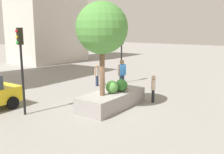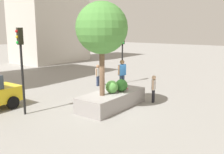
% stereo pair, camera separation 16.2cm
% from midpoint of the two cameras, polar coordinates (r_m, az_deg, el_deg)
% --- Properties ---
extents(ground_plane, '(120.00, 120.00, 0.00)m').
position_cam_midpoint_polar(ground_plane, '(14.74, -0.76, -6.85)').
color(ground_plane, gray).
extents(planter_ledge, '(4.42, 1.85, 0.88)m').
position_cam_midpoint_polar(planter_ledge, '(14.67, 0.32, -5.15)').
color(planter_ledge, gray).
rests_on(planter_ledge, ground).
extents(plaza_tree, '(2.75, 2.75, 5.02)m').
position_cam_midpoint_polar(plaza_tree, '(13.46, -1.99, 10.92)').
color(plaza_tree, brown).
rests_on(plaza_tree, planter_ledge).
extents(boxwood_shrub, '(0.72, 0.72, 0.72)m').
position_cam_midpoint_polar(boxwood_shrub, '(14.31, 0.28, -2.24)').
color(boxwood_shrub, '#4C8C3D').
rests_on(boxwood_shrub, planter_ledge).
extents(hedge_clump, '(0.72, 0.72, 0.72)m').
position_cam_midpoint_polar(hedge_clump, '(14.71, 2.46, -1.89)').
color(hedge_clump, '#2D6628').
rests_on(hedge_clump, planter_ledge).
extents(skateboard, '(0.82, 0.48, 0.07)m').
position_cam_midpoint_polar(skateboard, '(15.11, 2.56, -2.73)').
color(skateboard, '#A51E1E').
rests_on(skateboard, planter_ledge).
extents(skateboarder, '(0.57, 0.31, 1.74)m').
position_cam_midpoint_polar(skateboarder, '(14.90, 2.60, 1.08)').
color(skateboarder, navy).
rests_on(skateboarder, skateboard).
extents(traffic_light_corner, '(0.35, 0.37, 4.09)m').
position_cam_midpoint_polar(traffic_light_corner, '(20.64, 2.60, 6.22)').
color(traffic_light_corner, black).
rests_on(traffic_light_corner, ground).
extents(traffic_light_median, '(0.36, 0.33, 4.54)m').
position_cam_midpoint_polar(traffic_light_median, '(13.71, -19.51, 4.41)').
color(traffic_light_median, black).
rests_on(traffic_light_median, ground).
extents(pedestrian_crossing, '(0.55, 0.30, 1.68)m').
position_cam_midpoint_polar(pedestrian_crossing, '(15.72, 9.65, -2.20)').
color(pedestrian_crossing, black).
rests_on(pedestrian_crossing, ground).
extents(passerby_with_bag, '(0.57, 0.27, 1.69)m').
position_cam_midpoint_polar(passerby_with_bag, '(19.99, -2.99, 0.75)').
color(passerby_with_bag, navy).
rests_on(passerby_with_bag, ground).
extents(brick_midrise, '(9.33, 6.11, 15.67)m').
position_cam_midpoint_polar(brick_midrise, '(36.13, -13.88, 15.90)').
color(brick_midrise, beige).
rests_on(brick_midrise, ground).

